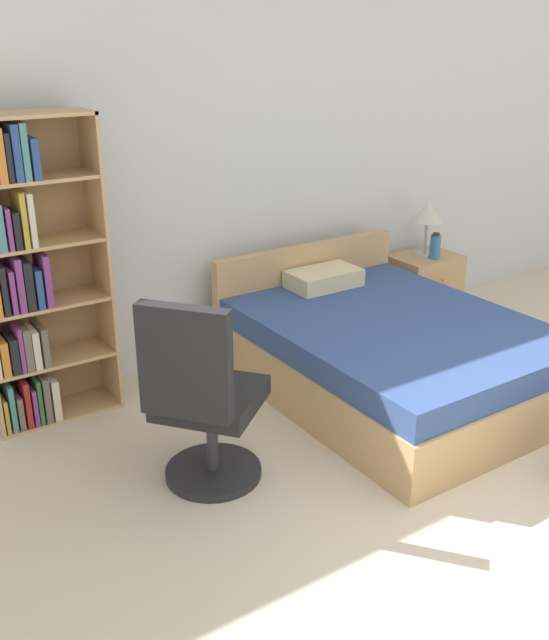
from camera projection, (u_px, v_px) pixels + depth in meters
wall_back at (234, 169)px, 4.82m from camera, size 9.00×0.06×2.60m
bookshelf at (25, 276)px, 3.97m from camera, size 0.73×0.32×1.77m
bed at (386, 351)px, 4.57m from camera, size 1.51×1.97×0.75m
office_chair at (203, 402)px, 3.47m from camera, size 0.72×0.71×1.05m
nightstand at (423, 285)px, 5.79m from camera, size 0.53×0.42×0.50m
table_lamp at (428, 215)px, 5.57m from camera, size 0.25×0.25×0.43m
water_bottle at (435, 247)px, 5.58m from camera, size 0.08×0.08×0.21m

